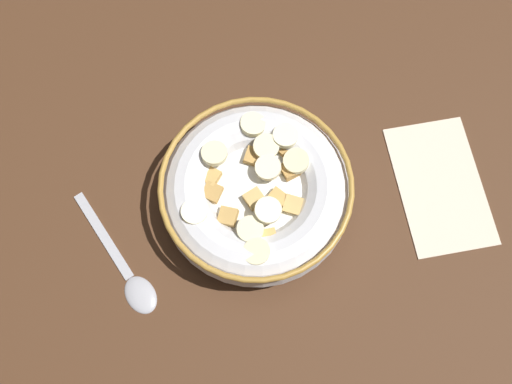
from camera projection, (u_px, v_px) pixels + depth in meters
ground_plane at (256, 204)px, 63.68cm from camera, size 130.11×130.11×2.00cm
cereal_bowl at (256, 192)px, 59.91cm from camera, size 19.81×19.81×6.07cm
spoon at (129, 277)px, 59.71cm from camera, size 12.77×11.71×0.80cm
folded_napkin at (440, 185)px, 63.16cm from camera, size 17.18×13.20×0.30cm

